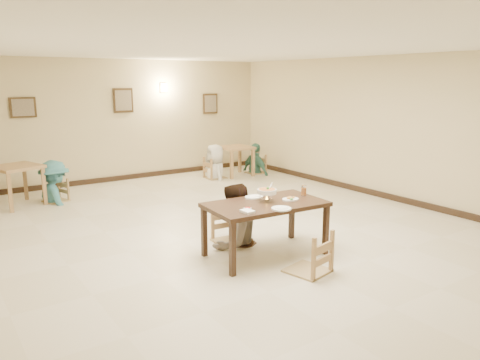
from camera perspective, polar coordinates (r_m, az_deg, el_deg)
floor at (r=7.95m, az=-1.27°, el=-6.19°), size 10.00×10.00×0.00m
ceiling at (r=7.57m, az=-1.38°, el=15.93°), size 10.00×10.00×0.00m
wall_back at (r=12.09m, az=-14.44°, el=7.01°), size 10.00×0.00×10.00m
wall_right at (r=10.34m, az=17.72°, el=6.01°), size 0.00×10.00×10.00m
baseboard_back at (r=12.27m, az=-14.04°, el=0.29°), size 8.00×0.06×0.12m
baseboard_right at (r=10.55m, az=17.12°, el=-1.79°), size 0.06×10.00×0.12m
picture_a at (r=11.46m, az=-24.94°, el=8.02°), size 0.55×0.04×0.45m
picture_b at (r=12.06m, az=-14.05°, el=9.40°), size 0.50×0.04×0.60m
picture_c at (r=13.15m, az=-3.64°, el=9.27°), size 0.45×0.04×0.55m
wall_sconce at (r=12.48m, az=-9.31°, el=11.05°), size 0.16×0.05×0.22m
main_table at (r=6.69m, az=3.14°, el=-3.44°), size 1.74×1.05×0.79m
chair_far at (r=7.24m, az=-1.15°, el=-3.69°), size 0.49×0.49×1.05m
chair_near at (r=6.21m, az=8.35°, el=-6.40°), size 0.51×0.51×1.08m
main_diner at (r=7.10m, az=-0.77°, el=-0.52°), size 1.10×0.98×1.88m
curry_warmer at (r=6.70m, az=3.30°, el=-1.40°), size 0.31×0.28×0.25m
rice_plate_far at (r=6.92m, az=1.72°, el=-2.06°), size 0.30×0.30×0.07m
rice_plate_near at (r=6.33m, az=5.06°, el=-3.47°), size 0.27×0.27×0.06m
fried_plate at (r=6.82m, az=6.17°, el=-2.30°), size 0.26×0.26×0.06m
chili_dish at (r=6.33m, az=0.96°, el=-3.47°), size 0.10×0.10×0.02m
napkin_cutlery at (r=6.16m, az=0.92°, el=-3.84°), size 0.17×0.28×0.03m
drink_glass at (r=7.11m, az=7.78°, el=-1.30°), size 0.08×0.08×0.16m
bg_table_left at (r=10.34m, az=-25.58°, el=0.83°), size 1.06×1.06×0.83m
bg_table_right at (r=12.35m, az=-0.52°, el=3.48°), size 0.81×0.81×0.78m
bg_chair_lr at (r=10.45m, az=-21.70°, el=-0.05°), size 0.42×0.42×0.90m
bg_chair_rl at (r=12.06m, az=-3.05°, el=2.63°), size 0.48×0.48×1.03m
bg_chair_rr at (r=12.71m, az=1.91°, el=2.99°), size 0.45×0.45×0.97m
bg_diner_b at (r=10.38m, az=-21.88°, el=2.22°), size 0.84×1.22×1.74m
bg_diner_c at (r=12.00m, az=-3.07°, el=4.35°), size 0.70×0.94×1.76m
bg_diner_d at (r=12.66m, az=1.92°, el=4.51°), size 0.47×0.99×1.65m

